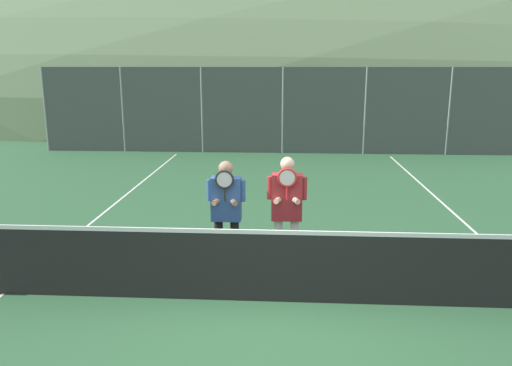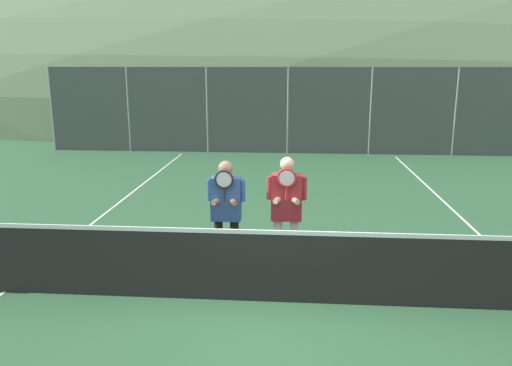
{
  "view_description": "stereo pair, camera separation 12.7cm",
  "coord_description": "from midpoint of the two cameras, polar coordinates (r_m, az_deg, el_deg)",
  "views": [
    {
      "loc": [
        0.14,
        -6.11,
        3.08
      ],
      "look_at": [
        -0.3,
        1.14,
        1.35
      ],
      "focal_mm": 35.0,
      "sensor_mm": 36.0,
      "label": 1
    },
    {
      "loc": [
        0.27,
        -6.1,
        3.08
      ],
      "look_at": [
        -0.3,
        1.14,
        1.35
      ],
      "focal_mm": 35.0,
      "sensor_mm": 36.0,
      "label": 2
    }
  ],
  "objects": [
    {
      "name": "car_center",
      "position": [
        20.7,
        18.55,
        6.55
      ],
      "size": [
        4.24,
        1.96,
        1.68
      ],
      "color": "#B2B7BC",
      "rests_on": "ground_plane"
    },
    {
      "name": "car_far_left",
      "position": [
        20.53,
        -10.64,
        7.12
      ],
      "size": [
        4.05,
        1.97,
        1.82
      ],
      "color": "maroon",
      "rests_on": "ground_plane"
    },
    {
      "name": "court_line_right_sideline",
      "position": [
        10.23,
        23.53,
        -5.26
      ],
      "size": [
        0.05,
        16.0,
        0.01
      ],
      "primitive_type": "cube",
      "color": "white",
      "rests_on": "ground_plane"
    },
    {
      "name": "clubhouse_building",
      "position": [
        25.32,
        4.6,
        10.56
      ],
      "size": [
        12.8,
        5.5,
        3.66
      ],
      "color": "tan",
      "rests_on": "ground_plane"
    },
    {
      "name": "player_center_left",
      "position": [
        7.29,
        3.03,
        -2.75
      ],
      "size": [
        0.58,
        0.34,
        1.8
      ],
      "color": "white",
      "rests_on": "ground_plane"
    },
    {
      "name": "court_line_left_sideline",
      "position": [
        10.38,
        -18.97,
        -4.6
      ],
      "size": [
        0.05,
        16.0,
        0.01
      ],
      "primitive_type": "cube",
      "color": "white",
      "rests_on": "ground_plane"
    },
    {
      "name": "tennis_net",
      "position": [
        6.62,
        1.48,
        -9.38
      ],
      "size": [
        10.02,
        0.09,
        1.1
      ],
      "color": "gray",
      "rests_on": "ground_plane"
    },
    {
      "name": "car_left_of_center",
      "position": [
        19.88,
        3.89,
        7.08
      ],
      "size": [
        4.47,
        1.91,
        1.78
      ],
      "color": "silver",
      "rests_on": "ground_plane"
    },
    {
      "name": "player_leftmost",
      "position": [
        7.39,
        -3.91,
        -2.82
      ],
      "size": [
        0.57,
        0.34,
        1.72
      ],
      "color": "black",
      "rests_on": "ground_plane"
    },
    {
      "name": "fence_back",
      "position": [
        17.71,
        2.86,
        8.25
      ],
      "size": [
        17.25,
        0.06,
        3.0
      ],
      "color": "gray",
      "rests_on": "ground_plane"
    },
    {
      "name": "hill_distant",
      "position": [
        55.44,
        3.34,
        10.16
      ],
      "size": [
        130.18,
        72.32,
        25.31
      ],
      "color": "#5B7551",
      "rests_on": "ground_plane"
    },
    {
      "name": "ground_plane",
      "position": [
        6.84,
        1.45,
        -13.37
      ],
      "size": [
        120.0,
        120.0,
        0.0
      ],
      "primitive_type": "plane",
      "color": "#2D5B38"
    }
  ]
}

